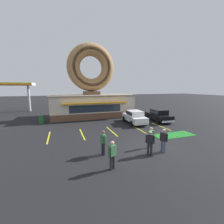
% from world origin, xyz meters
% --- Properties ---
extents(ground_plane, '(160.00, 160.00, 0.00)m').
position_xyz_m(ground_plane, '(0.00, 0.00, 0.00)').
color(ground_plane, black).
extents(donut_shop_building, '(12.30, 6.75, 10.96)m').
position_xyz_m(donut_shop_building, '(-1.55, 13.94, 3.74)').
color(donut_shop_building, brown).
rests_on(donut_shop_building, ground).
extents(putting_mat, '(3.96, 1.57, 0.03)m').
position_xyz_m(putting_mat, '(3.89, 1.86, 0.01)').
color(putting_mat, '#197523').
rests_on(putting_mat, ground).
extents(mini_donut_near_left, '(0.13, 0.13, 0.04)m').
position_xyz_m(mini_donut_near_left, '(3.98, 1.75, 0.05)').
color(mini_donut_near_left, '#E5C666').
rests_on(mini_donut_near_left, putting_mat).
extents(mini_donut_near_right, '(0.13, 0.13, 0.04)m').
position_xyz_m(mini_donut_near_right, '(2.59, 2.46, 0.05)').
color(mini_donut_near_right, '#D17F47').
rests_on(mini_donut_near_right, putting_mat).
extents(mini_donut_mid_left, '(0.13, 0.13, 0.04)m').
position_xyz_m(mini_donut_mid_left, '(3.12, 1.26, 0.05)').
color(mini_donut_mid_left, '#D8667F').
rests_on(mini_donut_mid_left, putting_mat).
extents(mini_donut_mid_centre, '(0.13, 0.13, 0.04)m').
position_xyz_m(mini_donut_mid_centre, '(5.15, 2.26, 0.05)').
color(mini_donut_mid_centre, '#E5C666').
rests_on(mini_donut_mid_centre, putting_mat).
extents(mini_donut_mid_right, '(0.13, 0.13, 0.04)m').
position_xyz_m(mini_donut_mid_right, '(3.44, 1.23, 0.05)').
color(mini_donut_mid_right, '#E5C666').
rests_on(mini_donut_mid_right, putting_mat).
extents(mini_donut_far_left, '(0.13, 0.13, 0.04)m').
position_xyz_m(mini_donut_far_left, '(5.46, 2.00, 0.05)').
color(mini_donut_far_left, '#E5C666').
rests_on(mini_donut_far_left, putting_mat).
extents(mini_donut_far_centre, '(0.13, 0.13, 0.04)m').
position_xyz_m(mini_donut_far_centre, '(3.92, 1.41, 0.05)').
color(mini_donut_far_centre, brown).
rests_on(mini_donut_far_centre, putting_mat).
extents(mini_donut_far_right, '(0.13, 0.13, 0.04)m').
position_xyz_m(mini_donut_far_right, '(5.68, 1.92, 0.05)').
color(mini_donut_far_right, '#A5724C').
rests_on(mini_donut_far_right, putting_mat).
extents(golf_ball, '(0.04, 0.04, 0.04)m').
position_xyz_m(golf_ball, '(3.32, 2.14, 0.05)').
color(golf_ball, white).
rests_on(golf_ball, putting_mat).
extents(putting_flag_pin, '(0.13, 0.01, 0.55)m').
position_xyz_m(putting_flag_pin, '(5.66, 1.94, 0.44)').
color(putting_flag_pin, silver).
rests_on(putting_flag_pin, putting_mat).
extents(car_black, '(2.22, 4.67, 1.60)m').
position_xyz_m(car_black, '(6.10, 7.40, 0.87)').
color(car_black, black).
rests_on(car_black, ground).
extents(car_white, '(2.22, 4.67, 1.60)m').
position_xyz_m(car_white, '(2.53, 7.37, 0.87)').
color(car_white, silver).
rests_on(car_white, ground).
extents(pedestrian_blue_sweater_man, '(0.55, 0.37, 1.63)m').
position_xyz_m(pedestrian_blue_sweater_man, '(-3.55, -1.91, 0.90)').
color(pedestrian_blue_sweater_man, '#232328').
rests_on(pedestrian_blue_sweater_man, ground).
extents(pedestrian_hooded_kid, '(0.59, 0.27, 1.55)m').
position_xyz_m(pedestrian_hooded_kid, '(0.16, 0.06, 0.85)').
color(pedestrian_hooded_kid, '#474C66').
rests_on(pedestrian_hooded_kid, ground).
extents(pedestrian_leather_jacket_man, '(0.37, 0.56, 1.68)m').
position_xyz_m(pedestrian_leather_jacket_man, '(0.51, -0.94, 0.93)').
color(pedestrian_leather_jacket_man, '#474C66').
rests_on(pedestrian_leather_jacket_man, ground).
extents(pedestrian_clipboard_woman, '(0.53, 0.40, 1.65)m').
position_xyz_m(pedestrian_clipboard_woman, '(-0.59, -0.98, 0.91)').
color(pedestrian_clipboard_woman, '#232328').
rests_on(pedestrian_clipboard_woman, ground).
extents(pedestrian_beanie_man, '(0.34, 0.57, 1.67)m').
position_xyz_m(pedestrian_beanie_man, '(-3.54, -0.01, 0.93)').
color(pedestrian_beanie_man, '#232328').
rests_on(pedestrian_beanie_man, ground).
extents(trash_bin, '(0.57, 0.57, 0.97)m').
position_xyz_m(trash_bin, '(-8.52, 10.89, 0.50)').
color(trash_bin, '#1E662D').
rests_on(trash_bin, ground).
extents(gas_station_canopy, '(9.00, 4.46, 5.30)m').
position_xyz_m(gas_station_canopy, '(-15.31, 22.56, 4.86)').
color(gas_station_canopy, silver).
rests_on(gas_station_canopy, ground).
extents(parking_stripe_far_left, '(0.12, 3.60, 0.01)m').
position_xyz_m(parking_stripe_far_left, '(-7.29, 5.00, 0.00)').
color(parking_stripe_far_left, yellow).
rests_on(parking_stripe_far_left, ground).
extents(parking_stripe_left, '(0.12, 3.60, 0.01)m').
position_xyz_m(parking_stripe_left, '(-4.29, 5.00, 0.00)').
color(parking_stripe_left, yellow).
rests_on(parking_stripe_left, ground).
extents(parking_stripe_mid_left, '(0.12, 3.60, 0.01)m').
position_xyz_m(parking_stripe_mid_left, '(-1.29, 5.00, 0.00)').
color(parking_stripe_mid_left, yellow).
rests_on(parking_stripe_mid_left, ground).
extents(parking_stripe_centre, '(0.12, 3.60, 0.01)m').
position_xyz_m(parking_stripe_centre, '(1.71, 5.00, 0.00)').
color(parking_stripe_centre, yellow).
rests_on(parking_stripe_centre, ground).
extents(parking_stripe_mid_right, '(0.12, 3.60, 0.01)m').
position_xyz_m(parking_stripe_mid_right, '(4.71, 5.00, 0.00)').
color(parking_stripe_mid_right, yellow).
rests_on(parking_stripe_mid_right, ground).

